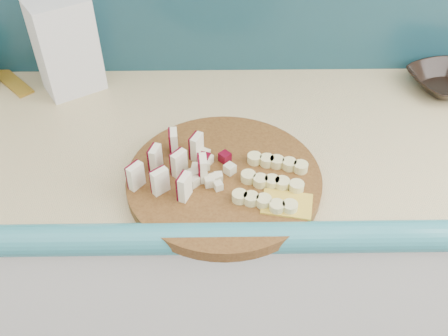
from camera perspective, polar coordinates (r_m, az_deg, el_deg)
name	(u,v)px	position (r m, az deg, el deg)	size (l,w,h in m)	color
kitchen_counter	(156,258)	(1.47, -7.75, -10.17)	(2.20, 0.63, 0.91)	white
cutting_board	(224,180)	(1.01, 0.00, -1.35)	(0.39, 0.39, 0.02)	#42250E
apple_wedges	(173,165)	(0.99, -5.83, 0.38)	(0.16, 0.17, 0.05)	#F2E9C2
apple_chunks	(212,169)	(1.00, -1.35, -0.14)	(0.07, 0.06, 0.02)	beige
banana_slices	(271,182)	(0.98, 5.40, -1.59)	(0.15, 0.17, 0.02)	#DFD688
brown_bowl	(445,81)	(1.39, 23.94, 9.04)	(0.17, 0.17, 0.04)	black
flour_bag	(66,46)	(1.29, -17.59, 13.10)	(0.14, 0.10, 0.23)	silver
sponge	(286,208)	(0.96, 7.15, -4.58)	(0.09, 0.07, 0.03)	gold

